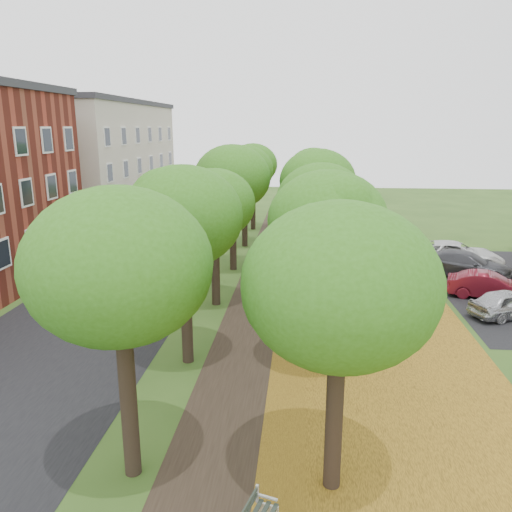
% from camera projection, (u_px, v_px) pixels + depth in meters
% --- Properties ---
extents(ground, '(120.00, 120.00, 0.00)m').
position_uv_depth(ground, '(222.00, 478.00, 12.01)').
color(ground, '#2D4C19').
rests_on(ground, ground).
extents(street_asphalt, '(8.00, 70.00, 0.01)m').
position_uv_depth(street_asphalt, '(130.00, 282.00, 27.14)').
color(street_asphalt, black).
rests_on(street_asphalt, ground).
extents(footpath, '(3.20, 70.00, 0.01)m').
position_uv_depth(footpath, '(267.00, 286.00, 26.47)').
color(footpath, black).
rests_on(footpath, ground).
extents(leaf_verge, '(7.50, 70.00, 0.01)m').
position_uv_depth(leaf_verge, '(362.00, 289.00, 26.02)').
color(leaf_verge, '#AC7A1F').
rests_on(leaf_verge, ground).
extents(tree_row_west, '(4.12, 34.12, 6.83)m').
position_uv_depth(tree_row_west, '(224.00, 190.00, 25.39)').
color(tree_row_west, black).
rests_on(tree_row_west, ground).
extents(tree_row_east, '(4.12, 34.12, 6.83)m').
position_uv_depth(tree_row_east, '(319.00, 191.00, 24.97)').
color(tree_row_east, black).
rests_on(tree_row_east, ground).
extents(building_cream, '(10.30, 20.30, 10.40)m').
position_uv_depth(building_cream, '(90.00, 161.00, 44.02)').
color(building_cream, beige).
rests_on(building_cream, ground).
extents(car_silver, '(3.93, 2.81, 1.24)m').
position_uv_depth(car_silver, '(509.00, 303.00, 22.05)').
color(car_silver, '#B1B2B6').
rests_on(car_silver, ground).
extents(car_red, '(4.09, 2.36, 1.28)m').
position_uv_depth(car_red, '(489.00, 286.00, 24.44)').
color(car_red, maroon).
rests_on(car_red, ground).
extents(car_grey, '(5.29, 3.72, 1.42)m').
position_uv_depth(car_grey, '(466.00, 264.00, 27.93)').
color(car_grey, '#37383D').
rests_on(car_grey, ground).
extents(car_white, '(5.85, 3.46, 1.53)m').
position_uv_depth(car_white, '(455.00, 254.00, 29.91)').
color(car_white, silver).
rests_on(car_white, ground).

